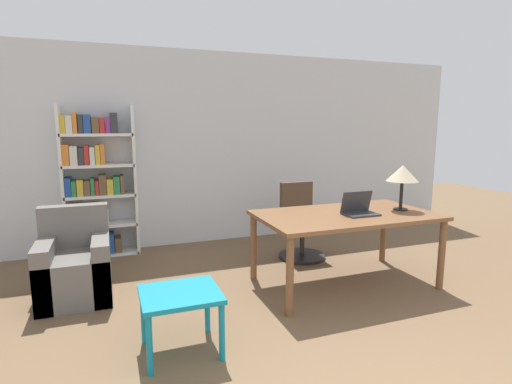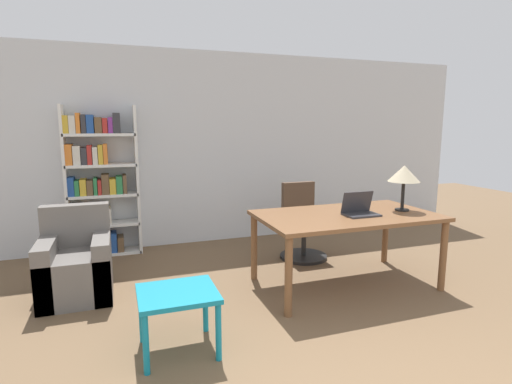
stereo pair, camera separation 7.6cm
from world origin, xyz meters
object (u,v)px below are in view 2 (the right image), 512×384
at_px(table_lamp, 404,175).
at_px(bookshelf, 97,186).
at_px(office_chair, 302,226).
at_px(laptop, 360,210).
at_px(desk, 346,221).
at_px(armchair, 76,267).
at_px(side_table_blue, 178,301).

distance_m(table_lamp, bookshelf, 3.72).
bearing_deg(office_chair, laptop, -83.42).
xyz_separation_m(desk, laptop, (0.10, -0.09, 0.13)).
height_order(office_chair, bookshelf, bookshelf).
relative_size(armchair, bookshelf, 0.46).
bearing_deg(bookshelf, armchair, -97.93).
relative_size(laptop, armchair, 0.39).
xyz_separation_m(desk, table_lamp, (0.66, -0.05, 0.47)).
xyz_separation_m(side_table_blue, bookshelf, (-0.62, 2.63, 0.52)).
relative_size(desk, armchair, 2.09).
relative_size(desk, side_table_blue, 3.20).
bearing_deg(office_chair, side_table_blue, -137.36).
relative_size(desk, table_lamp, 3.76).
relative_size(table_lamp, bookshelf, 0.25).
relative_size(desk, bookshelf, 0.95).
bearing_deg(office_chair, desk, -88.36).
distance_m(office_chair, armchair, 2.66).
xyz_separation_m(table_lamp, bookshelf, (-3.14, 1.98, -0.25)).
distance_m(laptop, armchair, 2.90).
bearing_deg(table_lamp, laptop, -175.78).
bearing_deg(bookshelf, table_lamp, -32.29).
bearing_deg(laptop, table_lamp, 4.22).
distance_m(laptop, office_chair, 1.16).
bearing_deg(office_chair, bookshelf, 158.89).
bearing_deg(office_chair, table_lamp, -56.49).
height_order(table_lamp, side_table_blue, table_lamp).
relative_size(office_chair, bookshelf, 0.50).
bearing_deg(office_chair, armchair, -172.36).
relative_size(laptop, bookshelf, 0.18).
relative_size(desk, office_chair, 1.92).
xyz_separation_m(laptop, table_lamp, (0.56, 0.04, 0.34)).
distance_m(table_lamp, office_chair, 1.46).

